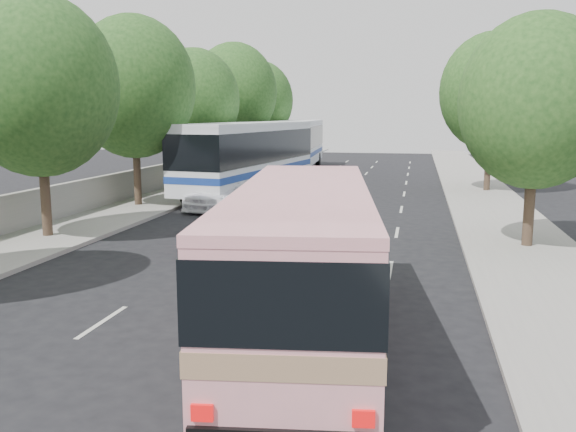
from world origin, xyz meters
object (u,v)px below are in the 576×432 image
(white_pickup, at_px, (223,192))
(tour_coach_front, at_px, (249,152))
(tour_coach_rear, at_px, (297,141))
(pink_bus, at_px, (303,246))
(pink_taxi, at_px, (226,226))

(white_pickup, distance_m, tour_coach_front, 5.24)
(white_pickup, xyz_separation_m, tour_coach_rear, (-0.29, 20.56, 1.66))
(pink_bus, xyz_separation_m, white_pickup, (-7.20, 16.89, -1.18))
(tour_coach_rear, bearing_deg, tour_coach_front, -92.66)
(pink_bus, relative_size, pink_taxi, 2.37)
(white_pickup, bearing_deg, tour_coach_front, 96.85)
(tour_coach_rear, bearing_deg, pink_taxi, -87.46)
(pink_bus, relative_size, tour_coach_rear, 0.74)
(pink_bus, height_order, pink_taxi, pink_bus)
(white_pickup, height_order, tour_coach_front, tour_coach_front)
(pink_taxi, height_order, tour_coach_front, tour_coach_front)
(pink_taxi, bearing_deg, white_pickup, 110.66)
(pink_taxi, bearing_deg, pink_bus, -60.50)
(pink_bus, relative_size, white_pickup, 1.85)
(pink_taxi, distance_m, tour_coach_front, 13.95)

